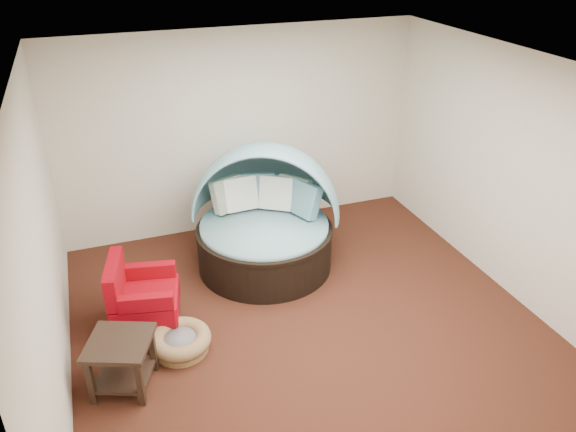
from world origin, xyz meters
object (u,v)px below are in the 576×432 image
object	(u,v)px
pet_basket	(180,341)
side_table	(121,357)
canopy_daybed	(265,212)
red_armchair	(140,296)

from	to	relation	value
pet_basket	side_table	size ratio (longest dim) A/B	0.96
canopy_daybed	side_table	xyz separation A→B (m)	(-1.96, -1.65, -0.38)
pet_basket	canopy_daybed	bearing A→B (deg)	44.17
red_armchair	side_table	size ratio (longest dim) A/B	1.13
side_table	pet_basket	bearing A→B (deg)	28.43
red_armchair	canopy_daybed	bearing A→B (deg)	36.41
side_table	red_armchair	bearing A→B (deg)	72.45
canopy_daybed	red_armchair	bearing A→B (deg)	-131.66
side_table	canopy_daybed	bearing A→B (deg)	40.07
canopy_daybed	pet_basket	distance (m)	2.01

